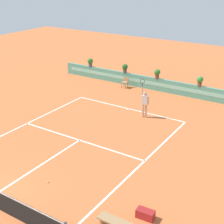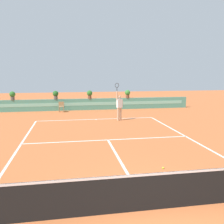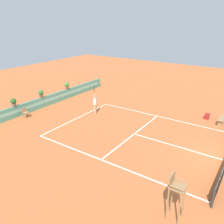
# 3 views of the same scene
# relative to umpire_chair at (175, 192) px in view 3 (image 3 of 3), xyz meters

# --- Properties ---
(ground_plane) EXTENTS (60.00, 60.00, 0.00)m
(ground_plane) POSITION_rel_umpire_chair_xyz_m (5.92, 4.74, -1.34)
(ground_plane) COLOR #BC6033
(court_lines) EXTENTS (8.32, 11.94, 0.01)m
(court_lines) POSITION_rel_umpire_chair_xyz_m (5.92, 5.45, -1.34)
(court_lines) COLOR white
(court_lines) RESTS_ON ground
(back_wall_barrier) EXTENTS (18.00, 0.21, 1.00)m
(back_wall_barrier) POSITION_rel_umpire_chair_xyz_m (5.92, 15.12, -0.84)
(back_wall_barrier) COLOR #4C8E7A
(back_wall_barrier) RESTS_ON ground
(umpire_chair) EXTENTS (0.60, 0.60, 2.14)m
(umpire_chair) POSITION_rel_umpire_chair_xyz_m (0.00, 0.00, 0.00)
(umpire_chair) COLOR #99754C
(umpire_chair) RESTS_ON ground
(ball_kid_chair) EXTENTS (0.44, 0.44, 0.85)m
(ball_kid_chair) POSITION_rel_umpire_chair_xyz_m (3.42, 14.39, -0.86)
(ball_kid_chair) COLOR #99754C
(ball_kid_chair) RESTS_ON ground
(bench_courtside) EXTENTS (1.60, 0.44, 0.51)m
(bench_courtside) POSITION_rel_umpire_chair_xyz_m (11.52, 0.19, -0.97)
(bench_courtside) COLOR #99754C
(bench_courtside) RESTS_ON ground
(gear_bag) EXTENTS (0.72, 0.41, 0.36)m
(gear_bag) POSITION_rel_umpire_chair_xyz_m (11.97, 1.45, -1.16)
(gear_bag) COLOR maroon
(gear_bag) RESTS_ON ground
(tennis_player) EXTENTS (0.59, 0.33, 2.58)m
(tennis_player) POSITION_rel_umpire_chair_xyz_m (7.47, 9.96, -0.29)
(tennis_player) COLOR tan
(tennis_player) RESTS_ON ground
(tennis_ball_near_baseline) EXTENTS (0.07, 0.07, 0.07)m
(tennis_ball_near_baseline) POSITION_rel_umpire_chair_xyz_m (7.23, 1.15, -1.31)
(tennis_ball_near_baseline) COLOR #CCE033
(tennis_ball_near_baseline) RESTS_ON ground
(potted_plant_centre) EXTENTS (0.48, 0.48, 0.72)m
(potted_plant_centre) POSITION_rel_umpire_chair_xyz_m (5.86, 15.13, 0.07)
(potted_plant_centre) COLOR brown
(potted_plant_centre) RESTS_ON back_wall_barrier
(potted_plant_left) EXTENTS (0.48, 0.48, 0.72)m
(potted_plant_left) POSITION_rel_umpire_chair_xyz_m (2.94, 15.13, 0.07)
(potted_plant_left) COLOR #514C47
(potted_plant_left) RESTS_ON back_wall_barrier
(potted_plant_right) EXTENTS (0.48, 0.48, 0.72)m
(potted_plant_right) POSITION_rel_umpire_chair_xyz_m (9.28, 15.13, 0.07)
(potted_plant_right) COLOR brown
(potted_plant_right) RESTS_ON back_wall_barrier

